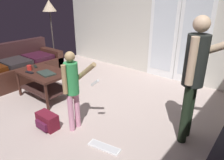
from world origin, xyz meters
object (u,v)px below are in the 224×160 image
(coffee_table, at_px, (44,79))
(floor_lamp, at_px, (49,9))
(cup_by_laptop, at_px, (64,69))
(dvd_remote_slim, at_px, (35,66))
(backpack, at_px, (47,121))
(loose_keyboard, at_px, (104,147))
(tv_remote_black, at_px, (30,72))
(leather_couch, at_px, (15,69))
(laptop_closed, at_px, (46,73))
(person_child, at_px, (73,85))
(cup_near_edge, at_px, (29,68))
(person_adult, at_px, (195,71))

(coffee_table, bearing_deg, floor_lamp, 138.09)
(cup_by_laptop, bearing_deg, dvd_remote_slim, -165.53)
(backpack, bearing_deg, loose_keyboard, 11.74)
(floor_lamp, distance_m, tv_remote_black, 2.23)
(leather_couch, height_order, floor_lamp, floor_lamp)
(coffee_table, distance_m, laptop_closed, 0.21)
(leather_couch, distance_m, tv_remote_black, 1.09)
(leather_couch, bearing_deg, tv_remote_black, -12.42)
(person_child, xyz_separation_m, cup_near_edge, (-1.49, 0.22, -0.14))
(loose_keyboard, distance_m, dvd_remote_slim, 2.28)
(floor_lamp, distance_m, laptop_closed, 2.31)
(leather_couch, xyz_separation_m, cup_by_laptop, (1.50, 0.20, 0.28))
(floor_lamp, xyz_separation_m, backpack, (2.35, -1.91, -1.37))
(person_child, relative_size, loose_keyboard, 2.55)
(cup_near_edge, height_order, tv_remote_black, cup_near_edge)
(person_adult, distance_m, floor_lamp, 4.15)
(person_adult, relative_size, tv_remote_black, 9.59)
(laptop_closed, relative_size, dvd_remote_slim, 2.00)
(dvd_remote_slim, bearing_deg, backpack, -3.86)
(coffee_table, relative_size, person_child, 0.84)
(person_adult, bearing_deg, dvd_remote_slim, -172.30)
(backpack, distance_m, tv_remote_black, 1.17)
(backpack, bearing_deg, tv_remote_black, 158.70)
(coffee_table, height_order, person_adult, person_adult)
(cup_by_laptop, bearing_deg, coffee_table, -143.52)
(tv_remote_black, bearing_deg, floor_lamp, 123.93)
(loose_keyboard, height_order, tv_remote_black, tv_remote_black)
(person_child, distance_m, cup_near_edge, 1.51)
(tv_remote_black, bearing_deg, backpack, -28.72)
(leather_couch, relative_size, floor_lamp, 1.16)
(cup_near_edge, relative_size, dvd_remote_slim, 0.55)
(coffee_table, height_order, loose_keyboard, coffee_table)
(tv_remote_black, bearing_deg, cup_near_edge, 141.24)
(leather_couch, xyz_separation_m, person_adult, (3.73, 0.42, 0.69))
(dvd_remote_slim, bearing_deg, loose_keyboard, 12.11)
(laptop_closed, bearing_deg, dvd_remote_slim, 176.64)
(tv_remote_black, bearing_deg, leather_couch, 160.16)
(loose_keyboard, bearing_deg, leather_couch, 171.84)
(leather_couch, height_order, dvd_remote_slim, leather_couch)
(laptop_closed, bearing_deg, cup_near_edge, -162.56)
(coffee_table, xyz_separation_m, cup_by_laptop, (0.32, 0.24, 0.19))
(laptop_closed, xyz_separation_m, cup_near_edge, (-0.42, -0.07, 0.03))
(cup_near_edge, bearing_deg, cup_by_laptop, 29.81)
(cup_by_laptop, distance_m, dvd_remote_slim, 0.70)
(loose_keyboard, bearing_deg, person_child, 173.99)
(leather_couch, distance_m, backpack, 2.16)
(person_adult, relative_size, cup_near_edge, 17.56)
(laptop_closed, height_order, cup_near_edge, cup_near_edge)
(laptop_closed, relative_size, tv_remote_black, 2.00)
(backpack, bearing_deg, floor_lamp, 140.89)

